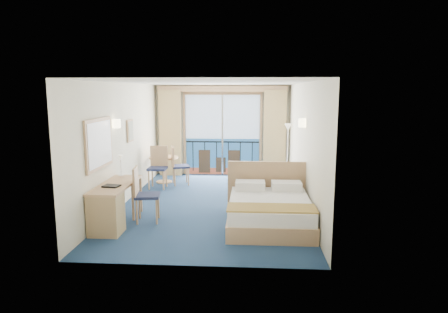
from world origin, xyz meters
TOP-DOWN VIEW (x-y plane):
  - floor at (0.00, 0.00)m, footprint 6.50×6.50m
  - room_walls at (0.00, 0.00)m, footprint 4.04×6.54m
  - balcony_door at (-0.01, 3.22)m, footprint 2.36×0.03m
  - curtain_left at (-1.55, 3.07)m, footprint 0.65×0.22m
  - curtain_right at (1.55, 3.07)m, footprint 0.65×0.22m
  - pelmet at (0.00, 3.10)m, footprint 3.80×0.25m
  - mirror at (-1.97, -1.50)m, footprint 0.05×1.25m
  - wall_print at (-1.97, 0.45)m, footprint 0.04×0.42m
  - sconce_left at (-1.94, -0.60)m, footprint 0.18×0.18m
  - sconce_right at (1.94, -0.15)m, footprint 0.18×0.18m
  - bed at (1.21, -1.36)m, footprint 1.69×2.00m
  - nightstand at (1.78, -0.19)m, footprint 0.39×0.37m
  - phone at (1.76, -0.18)m, footprint 0.25×0.22m
  - armchair at (1.34, 1.46)m, footprint 0.98×0.98m
  - floor_lamp at (1.88, 2.43)m, footprint 0.22×0.22m
  - desk at (-1.70, -1.91)m, footprint 0.57×1.67m
  - desk_chair at (-1.24, -1.32)m, footprint 0.53×0.52m
  - folder at (-1.71, -1.69)m, footprint 0.33×0.27m
  - desk_lamp at (-1.79, -0.87)m, footprint 0.12×0.12m
  - round_table at (-1.55, 2.04)m, footprint 0.80×0.80m
  - table_chair_a at (-1.13, 1.80)m, footprint 0.57×0.56m
  - table_chair_b at (-1.57, 1.45)m, footprint 0.47×0.48m

SIDE VIEW (x-z plane):
  - floor at x=0.00m, z-range 0.00..0.00m
  - nightstand at x=1.78m, z-range 0.00..0.51m
  - bed at x=1.21m, z-range -0.23..0.83m
  - armchair at x=1.34m, z-range 0.00..0.64m
  - desk at x=-1.70m, z-range 0.04..0.82m
  - round_table at x=-1.55m, z-range 0.19..0.90m
  - phone at x=1.76m, z-range 0.51..0.60m
  - table_chair_a at x=-1.13m, z-range 0.07..1.11m
  - desk_chair at x=-1.24m, z-range 0.07..1.14m
  - table_chair_b at x=-1.57m, z-range 0.07..1.16m
  - folder at x=-1.71m, z-range 0.78..0.81m
  - desk_lamp at x=-1.79m, z-range 0.89..1.33m
  - balcony_door at x=-0.01m, z-range -0.12..2.40m
  - floor_lamp at x=1.88m, z-range 0.42..2.04m
  - curtain_left at x=-1.55m, z-range 0.00..2.55m
  - curtain_right at x=1.55m, z-range 0.00..2.55m
  - mirror at x=-1.97m, z-range 1.08..2.03m
  - wall_print at x=-1.97m, z-range 1.34..1.86m
  - room_walls at x=0.00m, z-range 0.42..3.14m
  - sconce_left at x=-1.94m, z-range 1.76..1.94m
  - sconce_right at x=1.94m, z-range 1.76..1.94m
  - pelmet at x=0.00m, z-range 2.49..2.67m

